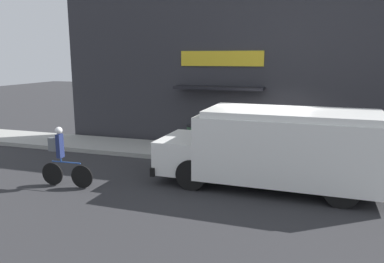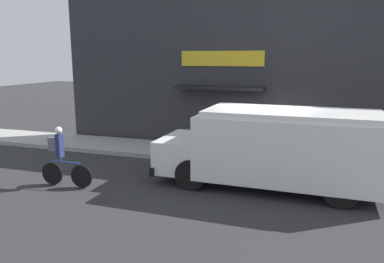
% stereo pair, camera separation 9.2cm
% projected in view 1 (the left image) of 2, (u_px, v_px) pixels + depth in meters
% --- Properties ---
extents(ground_plane, '(70.00, 70.00, 0.00)m').
position_uv_depth(ground_plane, '(266.00, 169.00, 11.71)').
color(ground_plane, '#2B2B2D').
extents(sidewalk, '(28.00, 2.13, 0.16)m').
position_uv_depth(sidewalk, '(270.00, 158.00, 12.69)').
color(sidewalk, '#999993').
rests_on(sidewalk, ground_plane).
extents(storefront, '(17.08, 0.94, 5.98)m').
position_uv_depth(storefront, '(276.00, 70.00, 13.34)').
color(storefront, '#2D2D33').
rests_on(storefront, ground_plane).
extents(school_bus, '(6.02, 2.76, 2.10)m').
position_uv_depth(school_bus, '(278.00, 147.00, 9.93)').
color(school_bus, white).
rests_on(school_bus, ground_plane).
extents(cyclist, '(1.54, 0.20, 1.64)m').
position_uv_depth(cyclist, '(62.00, 158.00, 10.04)').
color(cyclist, black).
rests_on(cyclist, ground_plane).
extents(trash_bin, '(0.54, 0.54, 0.87)m').
position_uv_depth(trash_bin, '(194.00, 137.00, 13.63)').
color(trash_bin, '#2D5138').
rests_on(trash_bin, sidewalk).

